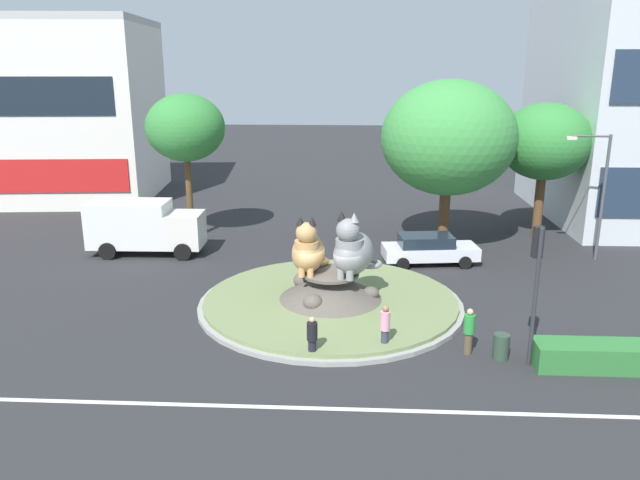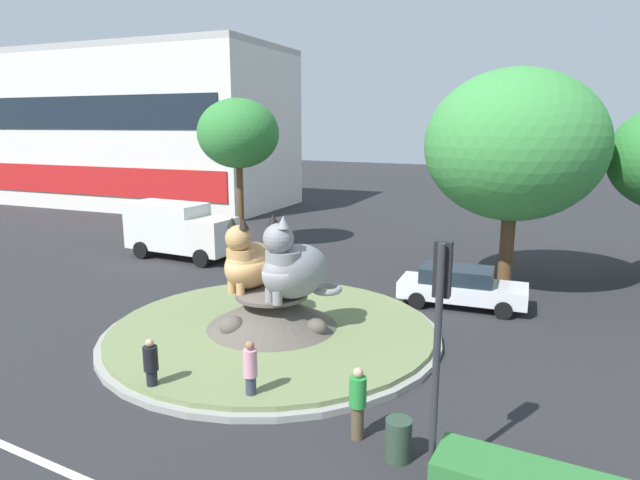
# 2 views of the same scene
# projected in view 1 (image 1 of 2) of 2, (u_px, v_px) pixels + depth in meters

# --- Properties ---
(ground_plane) EXTENTS (160.00, 160.00, 0.00)m
(ground_plane) POSITION_uv_depth(u_px,v_px,m) (330.00, 305.00, 26.15)
(ground_plane) COLOR #28282B
(lane_centreline) EXTENTS (112.00, 0.20, 0.01)m
(lane_centreline) POSITION_uv_depth(u_px,v_px,m) (321.00, 408.00, 18.32)
(lane_centreline) COLOR silver
(lane_centreline) RESTS_ON ground
(roundabout_island) EXTENTS (11.14, 11.14, 1.47)m
(roundabout_island) POSITION_uv_depth(u_px,v_px,m) (330.00, 296.00, 26.03)
(roundabout_island) COLOR gray
(roundabout_island) RESTS_ON ground
(cat_statue_calico) EXTENTS (1.69, 2.53, 2.50)m
(cat_statue_calico) POSITION_uv_depth(u_px,v_px,m) (308.00, 251.00, 25.60)
(cat_statue_calico) COLOR tan
(cat_statue_calico) RESTS_ON roundabout_island
(cat_statue_grey) EXTENTS (2.57, 2.84, 2.76)m
(cat_statue_grey) POSITION_uv_depth(u_px,v_px,m) (353.00, 251.00, 25.27)
(cat_statue_grey) COLOR gray
(cat_statue_grey) RESTS_ON roundabout_island
(traffic_light_mast) EXTENTS (0.34, 0.46, 4.82)m
(traffic_light_mast) POSITION_uv_depth(u_px,v_px,m) (536.00, 270.00, 20.15)
(traffic_light_mast) COLOR #2D2D33
(traffic_light_mast) RESTS_ON ground
(clipped_hedge_strip) EXTENTS (6.18, 1.20, 0.90)m
(clipped_hedge_strip) POSITION_uv_depth(u_px,v_px,m) (628.00, 357.00, 20.58)
(clipped_hedge_strip) COLOR #2D7033
(clipped_hedge_strip) RESTS_ON ground
(broadleaf_tree_behind_island) EXTENTS (4.42, 4.42, 8.32)m
(broadleaf_tree_behind_island) POSITION_uv_depth(u_px,v_px,m) (185.00, 128.00, 34.46)
(broadleaf_tree_behind_island) COLOR brown
(broadleaf_tree_behind_island) RESTS_ON ground
(second_tree_near_tower) EXTENTS (7.18, 7.18, 9.14)m
(second_tree_near_tower) POSITION_uv_depth(u_px,v_px,m) (448.00, 138.00, 32.77)
(second_tree_near_tower) COLOR brown
(second_tree_near_tower) RESTS_ON ground
(third_tree_left) EXTENTS (5.15, 5.15, 7.81)m
(third_tree_left) POSITION_uv_depth(u_px,v_px,m) (545.00, 142.00, 35.03)
(third_tree_left) COLOR brown
(third_tree_left) RESTS_ON ground
(streetlight_arm) EXTENTS (2.20, 0.32, 6.51)m
(streetlight_arm) POSITION_uv_depth(u_px,v_px,m) (599.00, 187.00, 31.26)
(streetlight_arm) COLOR #4C4C51
(streetlight_arm) RESTS_ON ground
(pedestrian_black_shirt) EXTENTS (0.37, 0.37, 1.58)m
(pedestrian_black_shirt) POSITION_uv_depth(u_px,v_px,m) (312.00, 337.00, 21.15)
(pedestrian_black_shirt) COLOR black
(pedestrian_black_shirt) RESTS_ON ground
(pedestrian_pink_shirt) EXTENTS (0.35, 0.35, 1.73)m
(pedestrian_pink_shirt) POSITION_uv_depth(u_px,v_px,m) (385.00, 327.00, 21.76)
(pedestrian_pink_shirt) COLOR #33384C
(pedestrian_pink_shirt) RESTS_ON ground
(pedestrian_green_shirt) EXTENTS (0.39, 0.39, 1.70)m
(pedestrian_green_shirt) POSITION_uv_depth(u_px,v_px,m) (469.00, 330.00, 21.56)
(pedestrian_green_shirt) COLOR brown
(pedestrian_green_shirt) RESTS_ON ground
(sedan_on_far_lane) EXTENTS (4.96, 2.48, 1.53)m
(sedan_on_far_lane) POSITION_uv_depth(u_px,v_px,m) (429.00, 249.00, 31.38)
(sedan_on_far_lane) COLOR silver
(sedan_on_far_lane) RESTS_ON ground
(delivery_box_truck) EXTENTS (6.05, 2.50, 2.88)m
(delivery_box_truck) POSITION_uv_depth(u_px,v_px,m) (143.00, 226.00, 32.84)
(delivery_box_truck) COLOR silver
(delivery_box_truck) RESTS_ON ground
(litter_bin) EXTENTS (0.56, 0.56, 0.90)m
(litter_bin) POSITION_uv_depth(u_px,v_px,m) (501.00, 346.00, 21.32)
(litter_bin) COLOR #2D4233
(litter_bin) RESTS_ON ground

